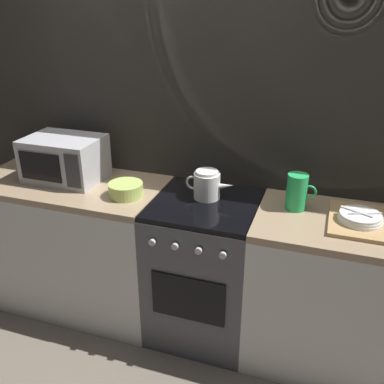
{
  "coord_description": "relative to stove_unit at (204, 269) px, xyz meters",
  "views": [
    {
      "loc": [
        0.62,
        -2.08,
        1.96
      ],
      "look_at": [
        -0.08,
        0.0,
        0.95
      ],
      "focal_mm": 40.08,
      "sensor_mm": 36.0,
      "label": 1
    }
  ],
  "objects": [
    {
      "name": "ground_plane",
      "position": [
        0.0,
        0.0,
        -0.45
      ],
      "size": [
        8.0,
        8.0,
        0.0
      ],
      "primitive_type": "plane",
      "color": "#6B6054"
    },
    {
      "name": "back_wall",
      "position": [
        0.0,
        0.32,
        0.75
      ],
      "size": [
        3.6,
        0.05,
        2.4
      ],
      "color": "#A39989",
      "rests_on": "ground_plane"
    },
    {
      "name": "counter_left",
      "position": [
        -0.9,
        0.0,
        0.0
      ],
      "size": [
        1.2,
        0.6,
        0.9
      ],
      "color": "silver",
      "rests_on": "ground_plane"
    },
    {
      "name": "stove_unit",
      "position": [
        0.0,
        0.0,
        0.0
      ],
      "size": [
        0.6,
        0.63,
        0.9
      ],
      "color": "#4C4C51",
      "rests_on": "ground_plane"
    },
    {
      "name": "counter_right",
      "position": [
        0.9,
        0.0,
        0.0
      ],
      "size": [
        1.2,
        0.6,
        0.9
      ],
      "color": "silver",
      "rests_on": "ground_plane"
    },
    {
      "name": "microwave",
      "position": [
        -0.93,
        0.05,
        0.59
      ],
      "size": [
        0.46,
        0.35,
        0.27
      ],
      "color": "#B2B2B7",
      "rests_on": "counter_left"
    },
    {
      "name": "kettle",
      "position": [
        -0.01,
        0.06,
        0.53
      ],
      "size": [
        0.28,
        0.15,
        0.17
      ],
      "color": "white",
      "rests_on": "stove_unit"
    },
    {
      "name": "mixing_bowl",
      "position": [
        -0.46,
        -0.07,
        0.49
      ],
      "size": [
        0.2,
        0.2,
        0.08
      ],
      "primitive_type": "cylinder",
      "color": "#B7D166",
      "rests_on": "counter_left"
    },
    {
      "name": "pitcher",
      "position": [
        0.49,
        0.08,
        0.55
      ],
      "size": [
        0.16,
        0.11,
        0.2
      ],
      "color": "green",
      "rests_on": "counter_right"
    },
    {
      "name": "dish_pile",
      "position": [
        0.82,
        0.01,
        0.47
      ],
      "size": [
        0.3,
        0.4,
        0.07
      ],
      "color": "tan",
      "rests_on": "counter_right"
    }
  ]
}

